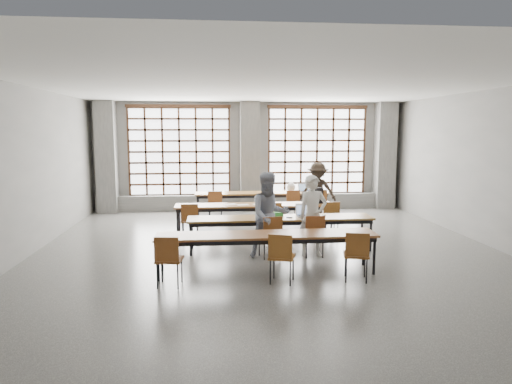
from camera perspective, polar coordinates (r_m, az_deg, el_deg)
The scene contains 41 objects.
floor at distance 9.87m, azimuth 1.64°, elevation -7.50°, with size 11.00×11.00×0.00m, color #4A4A48.
ceiling at distance 9.57m, azimuth 1.72°, elevation 13.17°, with size 11.00×11.00×0.00m, color silver.
wall_back at distance 15.02m, azimuth -0.89°, elevation 4.53°, with size 10.00×10.00×0.00m, color slate.
wall_front at distance 4.21m, azimuth 10.89°, elevation -4.01°, with size 10.00×10.00×0.00m, color slate.
wall_left at distance 10.23m, azimuth -27.35°, elevation 2.14°, with size 11.00×11.00×0.00m, color slate.
wall_right at distance 11.32m, azimuth 27.72°, elevation 2.58°, with size 11.00×11.00×0.00m, color slate.
column_left at distance 15.07m, azimuth -18.17°, elevation 4.15°, with size 0.60×0.55×3.50m, color #525250.
column_mid at distance 14.74m, azimuth -0.80°, elevation 4.47°, with size 0.60×0.55×3.50m, color #525250.
column_right at distance 15.75m, azimuth 15.79°, elevation 4.39°, with size 0.60×0.55×3.50m, color #525250.
window_left at distance 14.93m, azimuth -9.54°, elevation 4.98°, with size 3.32×0.12×3.00m.
window_right at distance 15.28m, azimuth 7.61°, elevation 5.08°, with size 3.32×0.12×3.00m.
sill_ledge at distance 14.98m, azimuth -0.82°, elevation -1.25°, with size 9.80×0.35×0.50m, color #525250.
desk_row_a at distance 13.76m, azimuth 0.73°, elevation -0.31°, with size 4.00×0.70×0.73m.
desk_row_b at distance 11.56m, azimuth -0.18°, elevation -1.86°, with size 4.00×0.70×0.73m.
desk_row_c at distance 9.89m, azimuth 3.07°, elevation -3.51°, with size 4.00×0.70×0.73m.
desk_row_d at distance 8.32m, azimuth 1.34°, elevation -5.67°, with size 4.00×0.70×0.73m.
chair_back_left at distance 13.08m, azimuth -5.11°, elevation -1.33°, with size 0.44×0.45×0.88m.
chair_back_mid at distance 13.28m, azimuth 4.50°, elevation -1.19°, with size 0.48×0.48×0.88m.
chair_back_right at distance 13.44m, azimuth 7.85°, elevation -1.13°, with size 0.46×0.47×0.88m.
chair_mid_left at distance 10.94m, azimuth -8.26°, elevation -3.18°, with size 0.42×0.43×0.88m.
chair_mid_centre at distance 11.01m, azimuth 2.16°, elevation -3.03°, with size 0.46×0.46×0.88m.
chair_mid_right at distance 11.28m, azimuth 9.27°, elevation -2.87°, with size 0.42×0.43×0.88m.
chair_front_left at distance 9.28m, azimuth 1.89°, elevation -5.08°, with size 0.50×0.50×0.88m.
chair_front_right at distance 9.42m, azimuth 7.25°, elevation -4.94°, with size 0.42×0.43×0.88m.
chair_near_left at distance 7.73m, azimuth -10.91°, elevation -7.85°, with size 0.47×0.47×0.88m.
chair_near_mid at distance 7.78m, azimuth 3.18°, elevation -7.62°, with size 0.53×0.53×0.88m.
chair_near_right at distance 8.07m, azimuth 12.46°, elevation -7.23°, with size 0.51×0.51×0.88m.
student_male at distance 9.49m, azimuth 7.11°, elevation -2.96°, with size 0.61×0.40×1.68m, color silver.
student_female at distance 9.33m, azimuth 1.70°, elevation -2.89°, with size 0.85×0.66×1.75m, color #1A294E.
student_back at distance 13.52m, azimuth 7.71°, elevation 0.16°, with size 1.07×0.61×1.65m, color black.
laptop_front at distance 10.07m, azimuth 6.07°, elevation -2.61°, with size 0.37×0.32×0.26m.
laptop_back at distance 14.06m, azimuth 6.12°, elevation 0.34°, with size 0.41×0.36×0.26m.
mouse at distance 10.04m, azimuth 8.46°, elevation -2.93°, with size 0.10×0.06×0.04m, color white.
green_box at distance 9.94m, azimuth 2.72°, elevation -2.81°, with size 0.25×0.09×0.09m, color #2E8C32.
phone at distance 9.81m, azimuth 4.20°, elevation -3.19°, with size 0.13×0.06×0.01m, color black.
paper_sheet_a at distance 11.56m, azimuth -3.16°, elevation -1.54°, with size 0.30×0.21×0.00m, color white.
paper_sheet_b at distance 11.48m, azimuth -1.65°, elevation -1.60°, with size 0.30×0.21×0.00m, color white.
paper_sheet_c at distance 11.56m, azimuth 0.32°, elevation -1.53°, with size 0.30×0.21×0.00m, color silver.
backpack at distance 11.82m, azimuth 7.55°, elevation -0.42°, with size 0.32×0.20×0.40m, color black.
plastic_bag at distance 13.91m, azimuth 4.39°, elevation 0.62°, with size 0.26×0.21×0.29m, color silver.
red_pouch at distance 7.81m, azimuth -10.78°, elevation -7.95°, with size 0.20×0.08×0.06m, color maroon.
Camera 1 is at (-1.17, -9.45, 2.60)m, focal length 32.00 mm.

